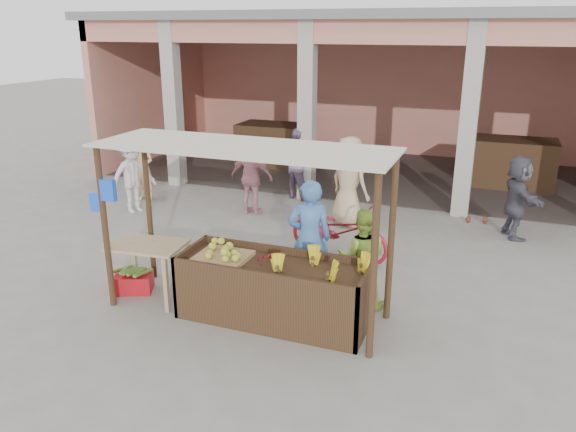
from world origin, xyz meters
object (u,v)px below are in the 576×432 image
at_px(side_table, 148,253).
at_px(red_crate, 134,282).
at_px(fruit_stall, 274,293).
at_px(motorcycle, 339,230).
at_px(vendor_blue, 309,235).
at_px(vendor_green, 362,256).

relative_size(side_table, red_crate, 2.05).
height_order(fruit_stall, side_table, side_table).
distance_m(side_table, motorcycle, 3.32).
relative_size(vendor_blue, vendor_green, 1.23).
bearing_deg(side_table, vendor_blue, 17.74).
bearing_deg(motorcycle, vendor_green, -141.74).
height_order(side_table, motorcycle, motorcycle).
distance_m(fruit_stall, side_table, 1.99).
bearing_deg(vendor_green, red_crate, 3.83).
bearing_deg(vendor_blue, side_table, -0.34).
xyz_separation_m(red_crate, motorcycle, (2.55, 2.41, 0.37)).
xyz_separation_m(fruit_stall, side_table, (-1.97, -0.05, 0.32)).
bearing_deg(vendor_green, motorcycle, -73.23).
bearing_deg(vendor_blue, fruit_stall, 53.54).
height_order(side_table, red_crate, side_table).
height_order(fruit_stall, motorcycle, motorcycle).
xyz_separation_m(red_crate, vendor_blue, (2.53, 0.86, 0.81)).
height_order(vendor_blue, vendor_green, vendor_blue).
relative_size(fruit_stall, motorcycle, 1.33).
distance_m(side_table, vendor_green, 3.11).
relative_size(vendor_blue, motorcycle, 0.98).
bearing_deg(fruit_stall, side_table, -178.64).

